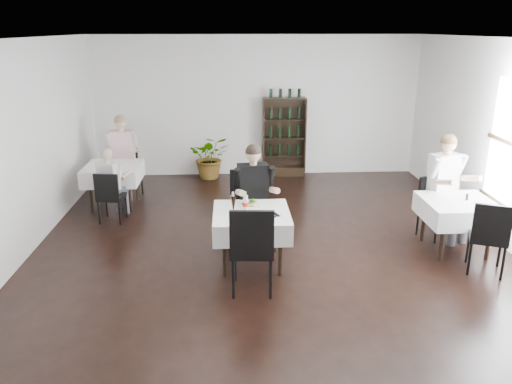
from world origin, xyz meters
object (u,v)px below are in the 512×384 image
main_table (251,222)px  diner_main (254,190)px  wine_shelf (284,138)px  potted_tree (210,157)px

main_table → diner_main: bearing=82.9°
wine_shelf → potted_tree: wine_shelf is taller
main_table → diner_main: diner_main is taller
main_table → diner_main: 0.62m
potted_tree → main_table: bearing=-80.5°
potted_tree → diner_main: (0.77, -3.65, 0.43)m
wine_shelf → potted_tree: (-1.61, -0.11, -0.37)m
potted_tree → diner_main: 3.76m
wine_shelf → diner_main: (-0.83, -3.77, 0.06)m
wine_shelf → main_table: size_ratio=1.70×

